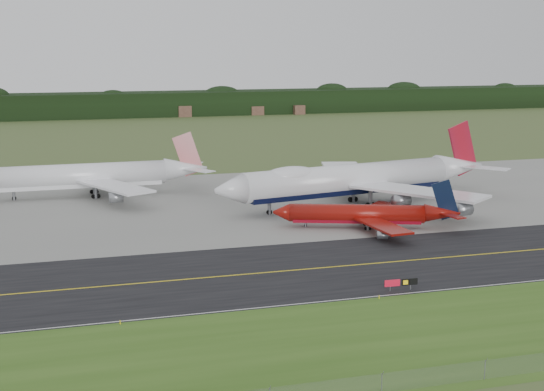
{
  "coord_description": "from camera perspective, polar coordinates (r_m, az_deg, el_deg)",
  "views": [
    {
      "loc": [
        -36.94,
        -114.56,
        35.18
      ],
      "look_at": [
        2.42,
        22.0,
        7.01
      ],
      "focal_mm": 50.0,
      "sensor_mm": 36.0,
      "label": 1
    }
  ],
  "objects": [
    {
      "name": "perimeter_fence",
      "position": [
        83.41,
        12.13,
        -13.17
      ],
      "size": [
        320.0,
        0.1,
        320.0
      ],
      "color": "slate",
      "rests_on": "ground"
    },
    {
      "name": "horizon_treeline",
      "position": [
        391.21,
        -10.69,
        6.66
      ],
      "size": [
        700.0,
        25.0,
        12.0
      ],
      "color": "black",
      "rests_on": "ground"
    },
    {
      "name": "ground",
      "position": [
        125.41,
        1.73,
        -5.09
      ],
      "size": [
        600.0,
        600.0,
        0.0
      ],
      "primitive_type": "plane",
      "color": "#455427",
      "rests_on": "ground"
    },
    {
      "name": "taxiway",
      "position": [
        121.76,
        2.3,
        -5.59
      ],
      "size": [
        400.0,
        32.0,
        0.02
      ],
      "primitive_type": "cube",
      "color": "black",
      "rests_on": "ground"
    },
    {
      "name": "jet_ba_747",
      "position": [
        169.85,
        6.37,
        1.26
      ],
      "size": [
        70.15,
        57.34,
        17.71
      ],
      "color": "white",
      "rests_on": "ground"
    },
    {
      "name": "apron",
      "position": [
        173.24,
        -3.43,
        -0.52
      ],
      "size": [
        400.0,
        78.0,
        0.01
      ],
      "primitive_type": "cube",
      "color": "gray",
      "rests_on": "ground"
    },
    {
      "name": "grass_verge",
      "position": [
        94.51,
        8.34,
        -10.77
      ],
      "size": [
        400.0,
        30.0,
        0.01
      ],
      "primitive_type": "cube",
      "color": "#325619",
      "rests_on": "ground"
    },
    {
      "name": "taxiway_edge_line",
      "position": [
        107.87,
        4.92,
        -7.85
      ],
      "size": [
        400.0,
        0.25,
        0.0
      ],
      "primitive_type": "cube",
      "color": "silver",
      "rests_on": "taxiway"
    },
    {
      "name": "edge_marker_center",
      "position": [
        109.13,
        8.07,
        -7.57
      ],
      "size": [
        0.16,
        0.16,
        0.5
      ],
      "primitive_type": "cylinder",
      "color": "yellow",
      "rests_on": "ground"
    },
    {
      "name": "jet_star_tail",
      "position": [
        184.41,
        -13.31,
        1.45
      ],
      "size": [
        55.35,
        46.51,
        14.65
      ],
      "color": "white",
      "rests_on": "ground"
    },
    {
      "name": "taxiway_centreline",
      "position": [
        121.75,
        2.3,
        -5.58
      ],
      "size": [
        400.0,
        0.4,
        0.0
      ],
      "primitive_type": "cube",
      "color": "gold",
      "rests_on": "taxiway"
    },
    {
      "name": "taxiway_sign",
      "position": [
        112.83,
        9.69,
        -6.48
      ],
      "size": [
        5.11,
        0.41,
        1.7
      ],
      "color": "slate",
      "rests_on": "ground"
    },
    {
      "name": "edge_marker_left",
      "position": [
        100.57,
        -11.36,
        -9.35
      ],
      "size": [
        0.16,
        0.16,
        0.5
      ],
      "primitive_type": "cylinder",
      "color": "yellow",
      "rests_on": "ground"
    },
    {
      "name": "jet_red_737",
      "position": [
        149.46,
        7.16,
        -1.42
      ],
      "size": [
        35.56,
        28.15,
        9.89
      ],
      "color": "maroon",
      "rests_on": "ground"
    }
  ]
}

